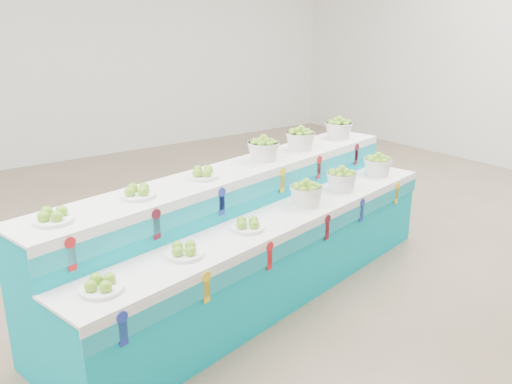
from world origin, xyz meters
The scene contains 15 objects.
ground centered at (0.00, 0.00, 0.00)m, with size 10.00×10.00×0.00m, color brown.
back_wall centered at (0.00, 5.00, 2.00)m, with size 10.00×10.00×0.00m, color silver.
display_stand centered at (-0.32, -0.23, 0.51)m, with size 3.77×0.97×1.02m, color #02A9BE, non-canonical shape.
plate_lower_left centered at (-1.82, -0.78, 0.77)m, with size 0.25×0.25×0.10m, color white.
plate_lower_mid centered at (-1.21, -0.66, 0.77)m, with size 0.25×0.25×0.10m, color white.
plate_lower_right centered at (-0.62, -0.53, 0.77)m, with size 0.25×0.25×0.10m, color white.
basket_lower_left centered at (0.09, -0.38, 0.82)m, with size 0.27×0.27×0.20m, color silver, non-canonical shape.
basket_lower_mid centered at (0.60, -0.27, 0.82)m, with size 0.27×0.27×0.20m, color silver, non-canonical shape.
basket_lower_right centered at (1.23, -0.14, 0.82)m, with size 0.27×0.27×0.20m, color silver, non-canonical shape.
plate_upper_left centered at (-1.92, -0.33, 1.07)m, with size 0.25×0.25×0.10m, color white.
plate_upper_mid centered at (-1.31, -0.20, 1.07)m, with size 0.25×0.25×0.10m, color white.
plate_upper_right centered at (-0.71, -0.07, 1.07)m, with size 0.25×0.25×0.10m, color white.
basket_upper_left centered at (-0.01, 0.08, 1.12)m, with size 0.27×0.27×0.20m, color silver, non-canonical shape.
basket_upper_mid centered at (0.51, 0.18, 1.12)m, with size 0.27×0.27×0.20m, color silver, non-canonical shape.
basket_upper_right centered at (1.13, 0.32, 1.12)m, with size 0.27×0.27×0.20m, color silver, non-canonical shape.
Camera 1 is at (-2.73, -3.49, 2.21)m, focal length 37.63 mm.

